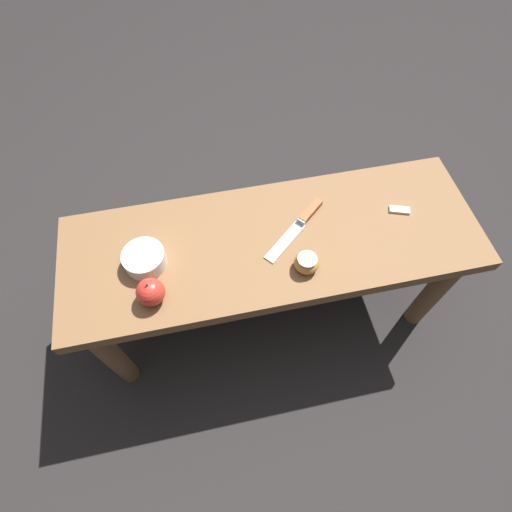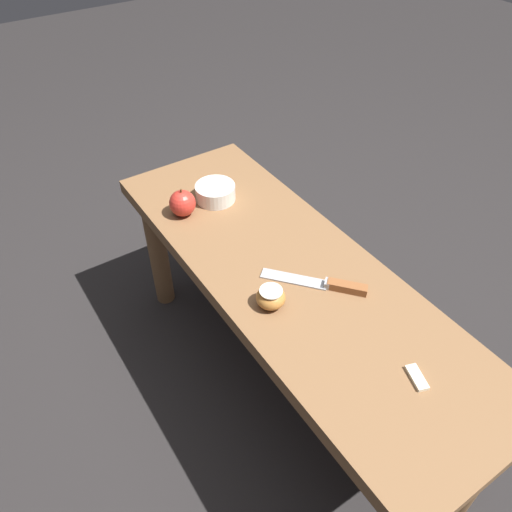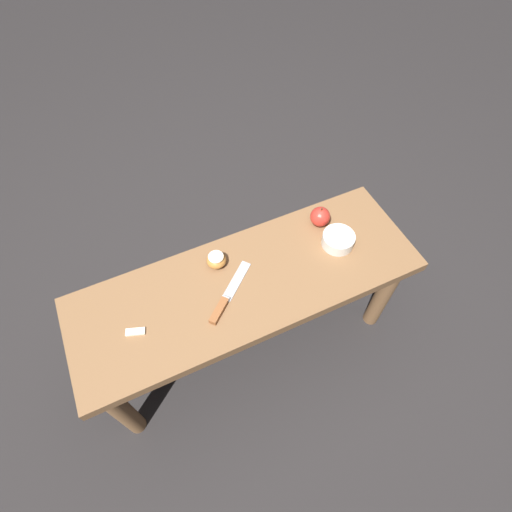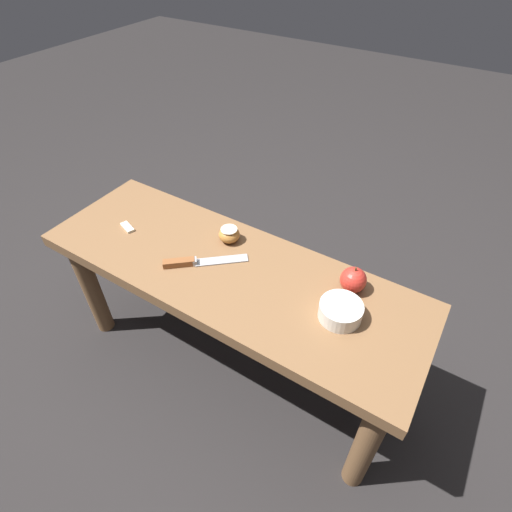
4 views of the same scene
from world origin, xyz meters
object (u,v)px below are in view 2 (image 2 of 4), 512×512
(wooden_bench, at_px, (289,294))
(bowl, at_px, (215,192))
(apple_whole, at_px, (182,203))
(apple_cut, at_px, (271,297))
(knife, at_px, (330,285))

(wooden_bench, distance_m, bowl, 0.37)
(apple_whole, height_order, bowl, apple_whole)
(apple_whole, xyz_separation_m, apple_cut, (0.41, 0.01, -0.01))
(bowl, bearing_deg, knife, 5.93)
(apple_whole, bearing_deg, knife, 19.53)
(knife, height_order, apple_cut, apple_cut)
(knife, bearing_deg, apple_cut, 37.46)
(knife, height_order, bowl, bowl)
(apple_whole, relative_size, bowl, 0.72)
(wooden_bench, xyz_separation_m, apple_cut, (0.07, -0.10, 0.11))
(bowl, bearing_deg, apple_cut, -13.44)
(apple_cut, height_order, bowl, same)
(knife, height_order, apple_whole, apple_whole)
(apple_cut, bearing_deg, knife, 78.12)
(apple_whole, xyz_separation_m, bowl, (-0.01, 0.11, -0.01))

